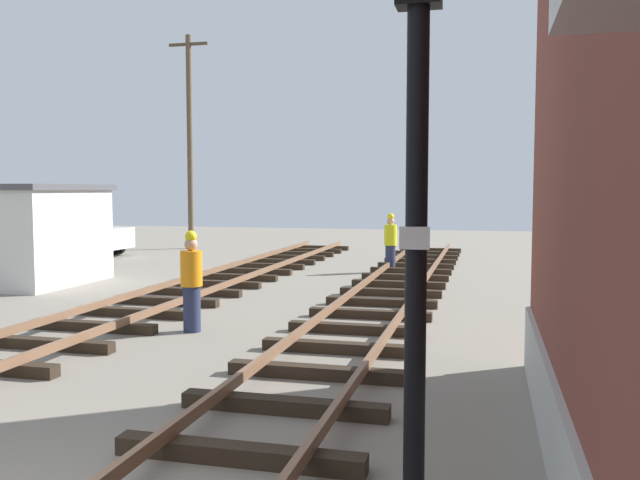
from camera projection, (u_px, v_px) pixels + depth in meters
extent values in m
cube|color=#2D2319|center=(238.00, 454.00, 6.42)|extent=(2.50, 0.24, 0.18)
cube|color=#2D2319|center=(284.00, 406.00, 7.85)|extent=(2.50, 0.24, 0.18)
cube|color=#2D2319|center=(315.00, 372.00, 9.29)|extent=(2.50, 0.24, 0.18)
cube|color=#2D2319|center=(338.00, 348.00, 10.72)|extent=(2.50, 0.24, 0.18)
cube|color=#2D2319|center=(356.00, 329.00, 12.16)|extent=(2.50, 0.24, 0.18)
cube|color=#2D2319|center=(370.00, 314.00, 13.59)|extent=(2.50, 0.24, 0.18)
cube|color=#2D2319|center=(381.00, 302.00, 15.03)|extent=(2.50, 0.24, 0.18)
cube|color=#2D2319|center=(390.00, 293.00, 16.47)|extent=(2.50, 0.24, 0.18)
cube|color=#2D2319|center=(398.00, 284.00, 17.90)|extent=(2.50, 0.24, 0.18)
cube|color=#2D2319|center=(405.00, 277.00, 19.34)|extent=(2.50, 0.24, 0.18)
cube|color=#2D2319|center=(411.00, 271.00, 20.77)|extent=(2.50, 0.24, 0.18)
cube|color=#2D2319|center=(416.00, 266.00, 22.21)|extent=(2.50, 0.24, 0.18)
cube|color=#2D2319|center=(420.00, 261.00, 23.64)|extent=(2.50, 0.24, 0.18)
cube|color=#2D2319|center=(424.00, 257.00, 25.08)|extent=(2.50, 0.24, 0.18)
cube|color=#2D2319|center=(427.00, 253.00, 26.52)|extent=(2.50, 0.24, 0.18)
cube|color=#2D2319|center=(430.00, 250.00, 27.95)|extent=(2.50, 0.24, 0.18)
cube|color=#2D2319|center=(44.00, 344.00, 10.99)|extent=(2.50, 0.24, 0.18)
cube|color=#2D2319|center=(94.00, 327.00, 12.39)|extent=(2.50, 0.24, 0.18)
cube|color=#2D2319|center=(134.00, 313.00, 13.78)|extent=(2.50, 0.24, 0.18)
cube|color=#2D2319|center=(166.00, 301.00, 15.17)|extent=(2.50, 0.24, 0.18)
cube|color=#2D2319|center=(193.00, 292.00, 16.57)|extent=(2.50, 0.24, 0.18)
cube|color=#2D2319|center=(216.00, 284.00, 17.96)|extent=(2.50, 0.24, 0.18)
cube|color=#2D2319|center=(236.00, 277.00, 19.36)|extent=(2.50, 0.24, 0.18)
cube|color=#2D2319|center=(253.00, 271.00, 20.75)|extent=(2.50, 0.24, 0.18)
cube|color=#2D2319|center=(267.00, 266.00, 22.15)|extent=(2.50, 0.24, 0.18)
cube|color=#2D2319|center=(280.00, 262.00, 23.54)|extent=(2.50, 0.24, 0.18)
cube|color=#2D2319|center=(292.00, 257.00, 24.94)|extent=(2.50, 0.24, 0.18)
cube|color=#2D2319|center=(302.00, 254.00, 26.33)|extent=(2.50, 0.24, 0.18)
cube|color=#2D2319|center=(312.00, 251.00, 27.73)|extent=(2.50, 0.24, 0.18)
cube|color=#2D2319|center=(320.00, 248.00, 29.12)|extent=(2.50, 0.24, 0.18)
cylinder|color=black|center=(416.00, 262.00, 5.47)|extent=(0.18, 0.18, 4.06)
cube|color=white|center=(414.00, 238.00, 5.32)|extent=(0.24, 0.03, 0.18)
cube|color=silver|center=(33.00, 237.00, 18.57)|extent=(2.80, 3.60, 2.60)
cube|color=#4C4C51|center=(31.00, 187.00, 18.46)|extent=(3.00, 3.80, 0.16)
cube|color=silver|center=(75.00, 238.00, 26.38)|extent=(4.20, 1.80, 0.80)
cube|color=#1E232D|center=(75.00, 219.00, 26.33)|extent=(2.31, 1.66, 0.64)
cylinder|color=black|center=(117.00, 247.00, 26.97)|extent=(0.64, 0.24, 0.64)
cylinder|color=black|center=(92.00, 251.00, 25.23)|extent=(0.64, 0.24, 0.64)
cylinder|color=black|center=(61.00, 245.00, 27.60)|extent=(0.64, 0.24, 0.64)
cylinder|color=black|center=(32.00, 249.00, 25.86)|extent=(0.64, 0.24, 0.64)
cylinder|color=brown|center=(190.00, 143.00, 29.48)|extent=(0.24, 0.24, 9.33)
cube|color=#4C3D2D|center=(188.00, 44.00, 29.16)|extent=(1.80, 0.12, 0.12)
cylinder|color=#262D4C|center=(390.00, 259.00, 21.29)|extent=(0.32, 0.32, 0.85)
cylinder|color=yellow|center=(391.00, 235.00, 21.23)|extent=(0.40, 0.40, 0.65)
sphere|color=tan|center=(391.00, 221.00, 21.20)|extent=(0.24, 0.24, 0.24)
sphere|color=yellow|center=(391.00, 217.00, 21.19)|extent=(0.22, 0.22, 0.22)
cylinder|color=#262D4C|center=(192.00, 309.00, 12.34)|extent=(0.32, 0.32, 0.85)
cylinder|color=orange|center=(191.00, 268.00, 12.28)|extent=(0.40, 0.40, 0.65)
sphere|color=tan|center=(191.00, 244.00, 12.25)|extent=(0.24, 0.24, 0.24)
sphere|color=yellow|center=(191.00, 237.00, 12.24)|extent=(0.22, 0.22, 0.22)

